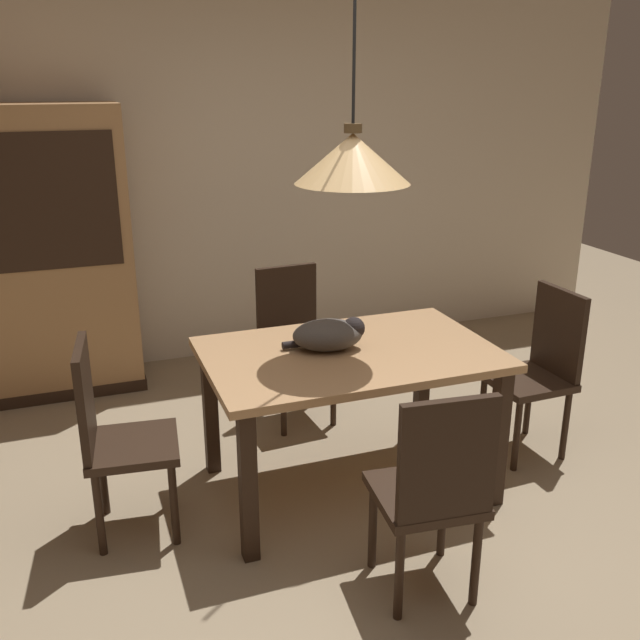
{
  "coord_description": "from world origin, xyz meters",
  "views": [
    {
      "loc": [
        -1.09,
        -2.39,
        2.01
      ],
      "look_at": [
        0.05,
        0.75,
        0.85
      ],
      "focal_mm": 39.79,
      "sensor_mm": 36.0,
      "label": 1
    }
  ],
  "objects": [
    {
      "name": "ground",
      "position": [
        0.0,
        0.0,
        0.0
      ],
      "size": [
        10.0,
        10.0,
        0.0
      ],
      "primitive_type": "plane",
      "color": "#998466"
    },
    {
      "name": "back_wall",
      "position": [
        0.0,
        2.65,
        1.45
      ],
      "size": [
        6.4,
        0.1,
        2.9
      ],
      "primitive_type": "cube",
      "color": "beige",
      "rests_on": "ground"
    },
    {
      "name": "dining_table",
      "position": [
        0.13,
        0.55,
        0.65
      ],
      "size": [
        1.4,
        0.9,
        0.75
      ],
      "color": "tan",
      "rests_on": "ground"
    },
    {
      "name": "chair_far_back",
      "position": [
        0.13,
        1.43,
        0.51
      ],
      "size": [
        0.43,
        0.43,
        0.93
      ],
      "color": "black",
      "rests_on": "ground"
    },
    {
      "name": "chair_near_front",
      "position": [
        0.13,
        -0.33,
        0.51
      ],
      "size": [
        0.44,
        0.44,
        0.93
      ],
      "color": "black",
      "rests_on": "ground"
    },
    {
      "name": "chair_left_side",
      "position": [
        -0.99,
        0.56,
        0.51
      ],
      "size": [
        0.44,
        0.44,
        0.93
      ],
      "color": "black",
      "rests_on": "ground"
    },
    {
      "name": "chair_right_side",
      "position": [
        1.26,
        0.56,
        0.51
      ],
      "size": [
        0.41,
        0.41,
        0.93
      ],
      "color": "black",
      "rests_on": "ground"
    },
    {
      "name": "cat_sleeping",
      "position": [
        0.05,
        0.6,
        0.83
      ],
      "size": [
        0.39,
        0.27,
        0.16
      ],
      "color": "#4C4742",
      "rests_on": "dining_table"
    },
    {
      "name": "pendant_lamp",
      "position": [
        0.13,
        0.55,
        1.66
      ],
      "size": [
        0.52,
        0.52,
        1.3
      ],
      "color": "#E5B775"
    },
    {
      "name": "hutch_bookcase",
      "position": [
        -1.25,
        2.32,
        0.89
      ],
      "size": [
        1.12,
        0.45,
        1.85
      ],
      "color": "#A87A4C",
      "rests_on": "ground"
    }
  ]
}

